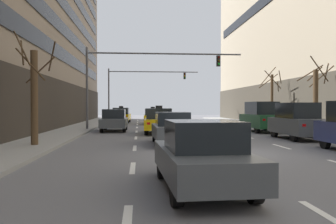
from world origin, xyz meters
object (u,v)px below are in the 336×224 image
car_driving_4 (172,128)px  car_driving_5 (202,156)px  taxi_driving_3 (159,121)px  car_parked_2 (297,121)px  street_tree_0 (34,94)px  pedestrian_0 (265,114)px  car_driving_0 (114,120)px  street_tree_1 (272,97)px  taxi_driving_2 (153,116)px  traffic_signal_0 (139,70)px  street_tree_2 (316,99)px  taxi_driving_1 (121,115)px  traffic_signal_1 (137,83)px  pedestrian_1 (300,116)px  car_parked_3 (261,117)px

car_driving_4 → car_driving_5: bearing=-91.3°
taxi_driving_3 → car_parked_2: 8.92m
street_tree_0 → pedestrian_0: bearing=43.1°
car_driving_0 → car_driving_5: car_driving_0 is taller
street_tree_1 → pedestrian_0: bearing=78.8°
car_driving_5 → car_driving_4: bearing=88.7°
taxi_driving_2 → traffic_signal_0: 9.86m
taxi_driving_2 → taxi_driving_3: bearing=-90.3°
car_driving_0 → taxi_driving_2: taxi_driving_2 is taller
car_driving_5 → street_tree_2: bearing=54.1°
car_driving_4 → street_tree_1: street_tree_1 is taller
street_tree_0 → car_parked_2: bearing=12.1°
car_parked_2 → taxi_driving_1: bearing=118.4°
traffic_signal_1 → car_driving_0: bearing=-94.7°
car_driving_0 → pedestrian_0: (13.55, 5.19, 0.30)m
taxi_driving_3 → car_driving_0: bearing=142.0°
car_driving_5 → street_tree_0: bearing=125.9°
street_tree_1 → pedestrian_0: street_tree_1 is taller
taxi_driving_2 → car_parked_2: (7.48, -16.99, 0.22)m
taxi_driving_1 → street_tree_2: (13.08, -18.11, 1.49)m
street_tree_0 → street_tree_1: 19.92m
car_driving_5 → street_tree_2: size_ratio=0.87×
car_driving_0 → car_driving_5: size_ratio=1.05×
taxi_driving_1 → street_tree_1: size_ratio=0.90×
car_driving_0 → traffic_signal_0: bearing=22.6°
taxi_driving_2 → street_tree_0: bearing=-107.0°
street_tree_2 → pedestrian_1: size_ratio=2.79×
car_driving_5 → car_parked_2: 13.56m
pedestrian_1 → street_tree_0: bearing=-151.3°
car_parked_2 → traffic_signal_0: size_ratio=0.35×
car_driving_4 → taxi_driving_3: bearing=92.2°
taxi_driving_2 → pedestrian_0: pedestrian_0 is taller
traffic_signal_0 → taxi_driving_1: bearing=99.2°
taxi_driving_2 → street_tree_1: 12.50m
car_driving_0 → street_tree_2: bearing=-21.9°
street_tree_2 → traffic_signal_1: bearing=114.3°
car_driving_0 → traffic_signal_1: 20.30m
street_tree_1 → pedestrian_0: (0.63, 3.17, -1.50)m
taxi_driving_3 → street_tree_2: size_ratio=0.97×
car_parked_2 → traffic_signal_0: (-8.91, 8.02, 3.62)m
car_driving_0 → pedestrian_0: pedestrian_0 is taller
taxi_driving_1 → car_driving_0: bearing=-89.3°
car_driving_0 → pedestrian_1: 13.95m
car_parked_3 → street_tree_2: (2.20, -3.66, 1.23)m
pedestrian_1 → car_driving_0: bearing=175.9°
taxi_driving_2 → traffic_signal_1: (-1.63, 10.08, 4.14)m
pedestrian_1 → pedestrian_0: bearing=93.3°
car_driving_5 → car_parked_3: size_ratio=0.92×
street_tree_1 → taxi_driving_3: bearing=-155.1°
traffic_signal_0 → car_parked_2: bearing=-42.0°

